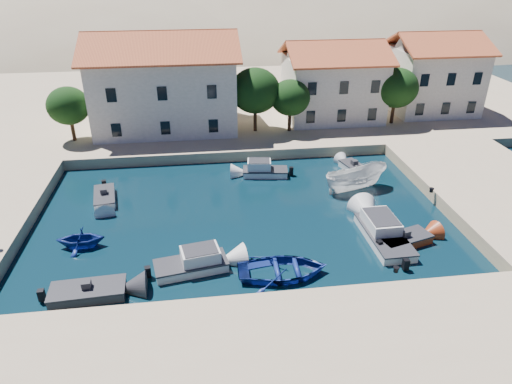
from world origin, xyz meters
TOP-DOWN VIEW (x-y plane):
  - ground at (0.00, 0.00)m, footprint 400.00×400.00m
  - quay_east at (20.50, 10.00)m, footprint 11.00×20.00m
  - quay_north at (2.00, 38.00)m, footprint 80.00×36.00m
  - hills at (20.64, 123.62)m, footprint 254.00×176.00m
  - building_left at (-6.00, 28.00)m, footprint 14.70×9.45m
  - building_mid at (12.00, 29.00)m, footprint 10.50×8.40m
  - building_right at (24.00, 30.00)m, footprint 9.45×8.40m
  - trees at (4.51, 25.46)m, footprint 37.30×5.30m
  - bollards at (2.80, 3.87)m, footprint 29.36×9.56m
  - motorboat_grey_sw at (-9.55, 2.15)m, footprint 4.28×2.09m
  - cabin_cruiser_south at (-3.75, 3.84)m, footprint 4.69×2.63m
  - rowboat_south at (1.73, 2.62)m, footprint 5.51×3.99m
  - motorboat_red_se at (10.43, 4.89)m, footprint 3.91×2.57m
  - cabin_cruiser_east at (9.22, 5.46)m, footprint 2.41×5.75m
  - boat_east at (9.69, 13.04)m, footprint 5.97×3.51m
  - motorboat_white_ne at (10.75, 16.54)m, footprint 2.15×3.30m
  - rowboat_west at (-10.96, 7.35)m, footprint 3.11×2.69m
  - motorboat_white_west at (-10.47, 13.73)m, footprint 2.11×3.73m
  - cabin_cruiser_north at (2.75, 16.68)m, footprint 4.08×2.16m

SIDE VIEW (x-z plane):
  - hills at x=20.64m, z-range -72.90..26.10m
  - ground at x=0.00m, z-range 0.00..0.00m
  - rowboat_south at x=1.73m, z-range -0.56..0.56m
  - boat_east at x=9.69m, z-range -1.08..1.08m
  - rowboat_west at x=-10.96m, z-range -0.81..0.81m
  - motorboat_grey_sw at x=-9.55m, z-range -0.33..0.92m
  - motorboat_red_se at x=10.43m, z-range -0.33..0.92m
  - motorboat_white_west at x=-10.47m, z-range -0.33..0.92m
  - motorboat_white_ne at x=10.75m, z-range -0.33..0.92m
  - cabin_cruiser_south at x=-3.75m, z-range -0.32..1.28m
  - cabin_cruiser_east at x=9.22m, z-range -0.32..1.28m
  - cabin_cruiser_north at x=2.75m, z-range -0.32..1.28m
  - quay_east at x=20.50m, z-range 0.00..1.00m
  - quay_north at x=2.00m, z-range 0.00..1.00m
  - bollards at x=2.80m, z-range 1.00..1.30m
  - trees at x=4.51m, z-range 1.61..8.06m
  - building_mid at x=12.00m, z-range 1.07..9.37m
  - building_right at x=24.00m, z-range 1.07..9.87m
  - building_left at x=-6.00m, z-range 1.09..10.79m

